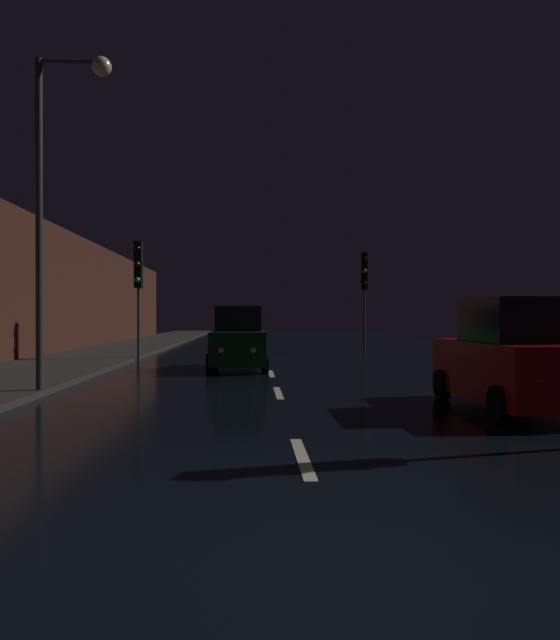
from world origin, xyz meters
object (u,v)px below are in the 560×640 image
car_parked_right_near (512,359)px  car_approaching_headlights (239,341)px  traffic_light_far_right (364,279)px  streetlamp_overhead (59,173)px  traffic_light_far_left (138,274)px

car_parked_right_near → car_approaching_headlights: bearing=31.1°
traffic_light_far_right → streetlamp_overhead: 19.33m
traffic_light_far_right → streetlamp_overhead: (-10.21, -16.36, 1.31)m
streetlamp_overhead → car_parked_right_near: bearing=-14.1°
traffic_light_far_right → car_parked_right_near: 18.94m
streetlamp_overhead → car_parked_right_near: size_ratio=1.79×
car_parked_right_near → streetlamp_overhead: bearing=75.9°
traffic_light_far_right → car_approaching_headlights: size_ratio=1.19×
traffic_light_far_left → car_approaching_headlights: 6.28m
streetlamp_overhead → car_approaching_headlights: 8.78m
car_approaching_headlights → car_parked_right_near: size_ratio=1.00×
traffic_light_far_left → streetlamp_overhead: bearing=5.1°
traffic_light_far_right → car_parked_right_near: (-0.80, -18.72, -2.75)m
traffic_light_far_left → streetlamp_overhead: streetlamp_overhead is taller
traffic_light_far_right → car_approaching_headlights: traffic_light_far_right is taller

